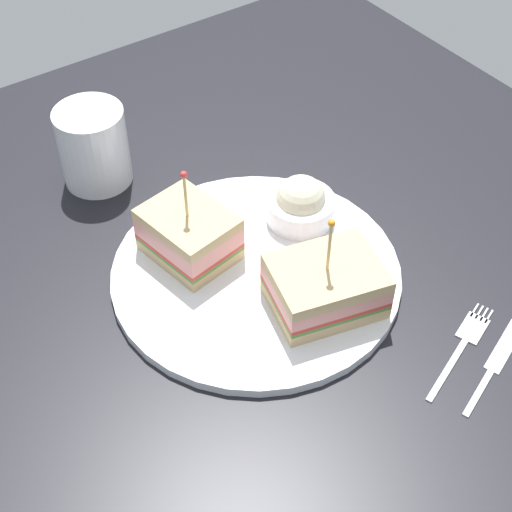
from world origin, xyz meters
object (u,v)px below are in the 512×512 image
Objects in this scene: knife at (497,360)px; plate at (256,273)px; sandwich_half_front at (189,234)px; coleslaw_bowl at (301,204)px; fork at (465,340)px; drink_glass at (94,150)px; sandwich_half_back at (326,286)px.

plate is at bearing 119.37° from knife.
sandwich_half_front is 0.88× the size of knife.
coleslaw_bowl is 0.58× the size of fork.
sandwich_half_front is (-4.22, 5.93, 3.21)cm from plate.
coleslaw_bowl is 22.41cm from fork.
fork is at bearing -57.76° from plate.
fork is 1.03× the size of knife.
plate is 2.33× the size of fork.
drink_glass reaches higher than coleslaw_bowl.
coleslaw_bowl is at bearing 63.83° from sandwich_half_back.
sandwich_half_back is at bearing 128.55° from fork.
coleslaw_bowl is 24.56cm from drink_glass.
drink_glass is 48.95cm from knife.
sandwich_half_back is 14.31cm from fork.
sandwich_half_back reaches higher than sandwich_half_front.
sandwich_half_back is 1.29× the size of drink_glass.
sandwich_half_front reaches higher than knife.
sandwich_half_front is 32.41cm from knife.
sandwich_half_front reaches higher than fork.
plate is 3.99× the size of coleslaw_bowl.
fork is (3.21, -21.99, -2.90)cm from coleslaw_bowl.
sandwich_half_back reaches higher than drink_glass.
sandwich_half_back is at bearing 123.17° from knife.
plate is 2.39× the size of knife.
fork is at bearing -51.45° from sandwich_half_back.
knife is (3.87, -25.39, -2.90)cm from coleslaw_bowl.
plate is at bearing -75.48° from drink_glass.
plate reaches higher than knife.
sandwich_half_front is 1.47× the size of coleslaw_bowl.
fork is 3.46cm from knife.
fork and knife have the same top height.
coleslaw_bowl is 0.60× the size of knife.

